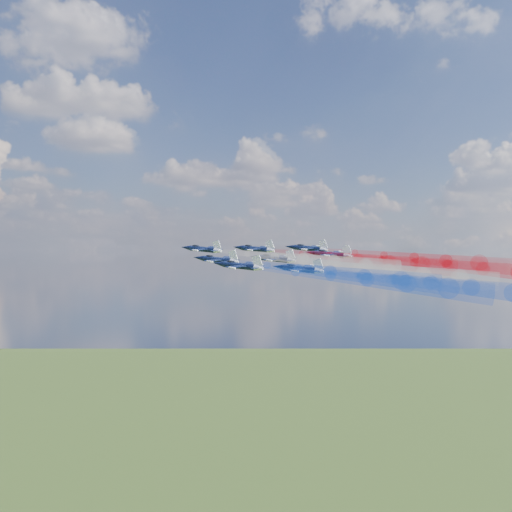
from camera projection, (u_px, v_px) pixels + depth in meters
name	position (u px, v px, depth m)	size (l,w,h in m)	color
jet_lead	(203.00, 249.00, 148.94)	(9.99, 12.48, 3.33)	black
trail_lead	(303.00, 259.00, 135.90)	(4.16, 44.45, 4.16)	silver
jet_inner_left	(217.00, 260.00, 135.70)	(9.99, 12.48, 3.33)	black
trail_inner_left	(330.00, 272.00, 122.66)	(4.16, 44.45, 4.16)	blue
jet_inner_right	(255.00, 249.00, 152.21)	(9.99, 12.48, 3.33)	black
trail_inner_right	(359.00, 259.00, 139.17)	(4.16, 44.45, 4.16)	red
jet_outer_left	(240.00, 266.00, 123.92)	(9.99, 12.48, 3.33)	black
trail_outer_left	(367.00, 280.00, 110.88)	(4.16, 44.45, 4.16)	blue
jet_center_third	(274.00, 259.00, 141.01)	(9.99, 12.48, 3.33)	black
trail_center_third	(389.00, 270.00, 127.97)	(4.16, 44.45, 4.16)	silver
jet_outer_right	(308.00, 248.00, 154.81)	(9.99, 12.48, 3.33)	black
trail_outer_right	(414.00, 258.00, 141.77)	(4.16, 44.45, 4.16)	red
jet_rear_left	(300.00, 269.00, 127.15)	(9.99, 12.48, 3.33)	black
trail_rear_left	(431.00, 283.00, 114.11)	(4.16, 44.45, 4.16)	blue
jet_rear_right	(330.00, 254.00, 143.67)	(9.99, 12.48, 3.33)	black
trail_rear_right	(448.00, 265.00, 130.63)	(4.16, 44.45, 4.16)	red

